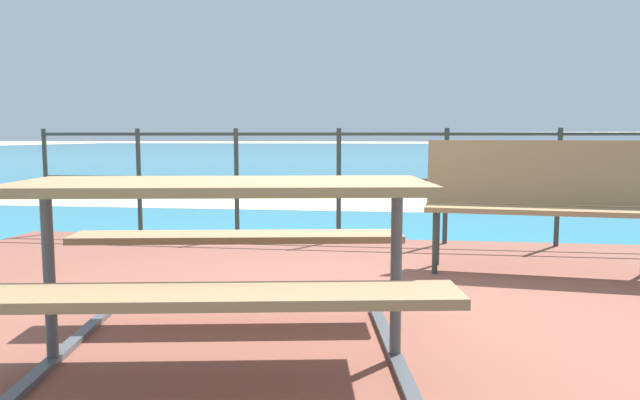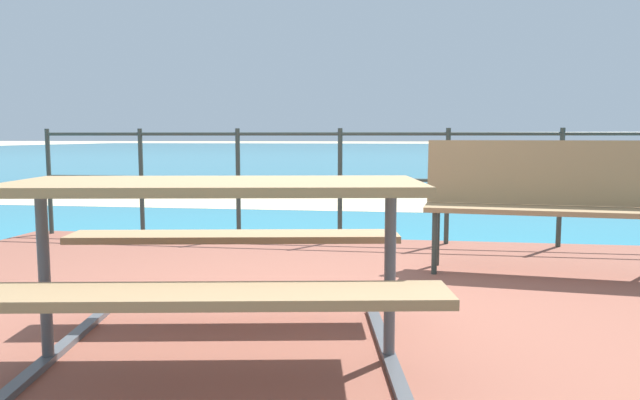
{
  "view_description": "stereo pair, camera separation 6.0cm",
  "coord_description": "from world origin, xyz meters",
  "views": [
    {
      "loc": [
        0.58,
        -3.1,
        1.04
      ],
      "look_at": [
        -0.05,
        1.52,
        0.54
      ],
      "focal_mm": 33.58,
      "sensor_mm": 36.0,
      "label": 1
    },
    {
      "loc": [
        0.64,
        -3.09,
        1.04
      ],
      "look_at": [
        -0.05,
        1.52,
        0.54
      ],
      "focal_mm": 33.58,
      "sensor_mm": 36.0,
      "label": 2
    }
  ],
  "objects": [
    {
      "name": "patio_paving",
      "position": [
        0.0,
        0.0,
        0.03
      ],
      "size": [
        6.4,
        5.2,
        0.06
      ],
      "primitive_type": "cube",
      "color": "brown",
      "rests_on": "ground"
    },
    {
      "name": "railing_fence",
      "position": [
        0.0,
        2.44,
        0.71
      ],
      "size": [
        5.94,
        0.04,
        1.06
      ],
      "color": "#2D3833",
      "rests_on": "patio_paving"
    },
    {
      "name": "ground_plane",
      "position": [
        0.0,
        0.0,
        0.0
      ],
      "size": [
        240.0,
        240.0,
        0.0
      ],
      "primitive_type": "plane",
      "color": "beige"
    },
    {
      "name": "park_bench",
      "position": [
        1.57,
        1.35,
        0.63
      ],
      "size": [
        1.64,
        0.58,
        0.95
      ],
      "rotation": [
        0.0,
        0.0,
        -0.1
      ],
      "color": "#8C704C",
      "rests_on": "patio_paving"
    },
    {
      "name": "picnic_table",
      "position": [
        -0.17,
        -0.65,
        0.66
      ],
      "size": [
        1.95,
        1.71,
        0.79
      ],
      "rotation": [
        0.0,
        0.0,
        0.17
      ],
      "color": "#8C704C",
      "rests_on": "patio_paving"
    },
    {
      "name": "beach_strip",
      "position": [
        0.0,
        6.78,
        0.01
      ],
      "size": [
        54.0,
        3.41,
        0.01
      ],
      "primitive_type": "cube",
      "rotation": [
        0.0,
        0.0,
        0.0
      ],
      "color": "beige",
      "rests_on": "ground"
    },
    {
      "name": "sea_water",
      "position": [
        0.0,
        40.0,
        0.01
      ],
      "size": [
        90.0,
        90.0,
        0.01
      ],
      "primitive_type": "cube",
      "color": "teal",
      "rests_on": "ground"
    }
  ]
}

